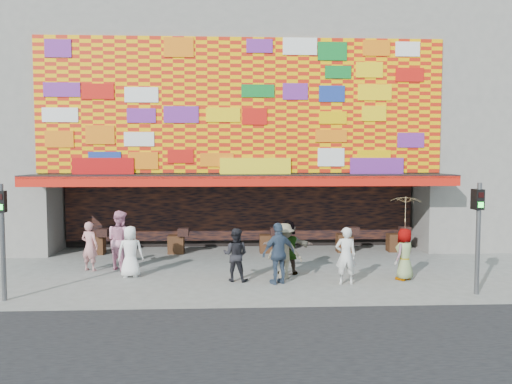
# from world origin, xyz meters

# --- Properties ---
(ground) EXTENTS (90.00, 90.00, 0.00)m
(ground) POSITION_xyz_m (0.00, 0.00, 0.00)
(ground) COLOR slate
(ground) RESTS_ON ground
(road_strip) EXTENTS (30.00, 8.00, 0.02)m
(road_strip) POSITION_xyz_m (0.00, -6.50, 0.01)
(road_strip) COLOR black
(road_strip) RESTS_ON ground
(shop_building) EXTENTS (15.20, 9.40, 10.00)m
(shop_building) POSITION_xyz_m (0.00, 8.18, 5.23)
(shop_building) COLOR gray
(shop_building) RESTS_ON ground
(signal_left) EXTENTS (0.22, 0.20, 3.00)m
(signal_left) POSITION_xyz_m (-6.20, -1.50, 1.86)
(signal_left) COLOR #59595B
(signal_left) RESTS_ON ground
(signal_right) EXTENTS (0.22, 0.20, 3.00)m
(signal_right) POSITION_xyz_m (6.20, -1.50, 1.86)
(signal_right) COLOR #59595B
(signal_right) RESTS_ON ground
(ped_a) EXTENTS (0.80, 0.54, 1.58)m
(ped_a) POSITION_xyz_m (-3.47, 0.89, 0.79)
(ped_a) COLOR white
(ped_a) RESTS_ON ground
(ped_b) EXTENTS (0.68, 0.56, 1.60)m
(ped_b) POSITION_xyz_m (-4.96, 1.82, 0.80)
(ped_b) COLOR #CF8686
(ped_b) RESTS_ON ground
(ped_c) EXTENTS (0.90, 0.78, 1.58)m
(ped_c) POSITION_xyz_m (-0.26, 0.25, 0.79)
(ped_c) COLOR black
(ped_c) RESTS_ON ground
(ped_d) EXTENTS (1.24, 1.01, 1.67)m
(ped_d) POSITION_xyz_m (1.23, 0.51, 0.84)
(ped_d) COLOR #7A6F59
(ped_d) RESTS_ON ground
(ped_e) EXTENTS (1.13, 0.84, 1.79)m
(ped_e) POSITION_xyz_m (0.99, -0.14, 0.89)
(ped_e) COLOR #35455D
(ped_e) RESTS_ON ground
(ped_f) EXTENTS (1.63, 0.64, 1.72)m
(ped_f) POSITION_xyz_m (1.39, 1.04, 0.86)
(ped_f) COLOR gray
(ped_f) RESTS_ON ground
(ped_g) EXTENTS (0.89, 0.87, 1.55)m
(ped_g) POSITION_xyz_m (4.80, 0.15, 0.77)
(ped_g) COLOR gray
(ped_g) RESTS_ON ground
(ped_h) EXTENTS (0.62, 0.42, 1.67)m
(ped_h) POSITION_xyz_m (2.92, -0.28, 0.83)
(ped_h) COLOR silver
(ped_h) RESTS_ON ground
(ped_i) EXTENTS (1.19, 1.18, 1.94)m
(ped_i) POSITION_xyz_m (-4.01, 1.94, 0.97)
(ped_i) COLOR pink
(ped_i) RESTS_ON ground
(parasol) EXTENTS (1.14, 1.15, 1.77)m
(parasol) POSITION_xyz_m (4.80, 0.15, 2.11)
(parasol) COLOR beige
(parasol) RESTS_ON ground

